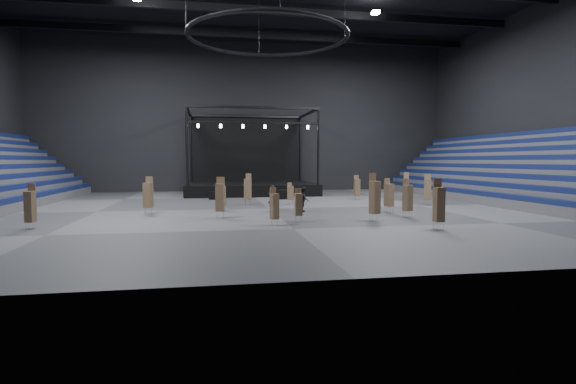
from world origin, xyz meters
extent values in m
plane|color=#48484B|center=(0.00, 0.00, 0.00)|extent=(50.00, 50.00, 0.00)
cube|color=black|center=(0.00, 21.00, 9.00)|extent=(50.00, 0.20, 18.00)
cube|color=black|center=(25.00, 0.00, 9.00)|extent=(0.20, 42.00, 18.00)
cube|color=#0D133B|center=(-18.12, 0.00, 0.95)|extent=(0.59, 40.00, 0.40)
cube|color=#505053|center=(21.40, 0.00, 0.38)|extent=(7.20, 40.00, 0.75)
cube|color=#0D133B|center=(18.12, 0.00, 0.95)|extent=(0.59, 40.00, 0.40)
cube|color=#505053|center=(21.85, 0.00, 0.75)|extent=(6.30, 40.00, 1.50)
cube|color=#0D133B|center=(19.02, 0.00, 1.70)|extent=(0.59, 40.00, 0.40)
cube|color=#505053|center=(22.30, 0.00, 1.12)|extent=(5.40, 40.00, 2.25)
cube|color=#0D133B|center=(19.91, 0.00, 2.45)|extent=(0.59, 40.00, 0.40)
cube|color=#505053|center=(22.75, 0.00, 1.50)|extent=(4.50, 40.00, 3.00)
cube|color=#0D133B|center=(20.82, 0.00, 3.20)|extent=(0.59, 40.00, 0.40)
cube|color=#505053|center=(23.20, 0.00, 1.88)|extent=(3.60, 40.00, 3.75)
cube|color=#0D133B|center=(21.71, 0.00, 3.95)|extent=(0.59, 40.00, 0.40)
cube|color=#505053|center=(23.65, 0.00, 2.25)|extent=(2.70, 40.00, 4.50)
cube|color=#0D133B|center=(22.61, 0.00, 4.70)|extent=(0.59, 40.00, 0.40)
cube|color=#505053|center=(24.10, 0.00, 2.62)|extent=(1.80, 40.00, 5.25)
cube|color=#0D133B|center=(23.52, 0.00, 5.45)|extent=(0.59, 40.00, 0.40)
cube|color=#505053|center=(24.55, 0.00, 3.00)|extent=(0.90, 40.00, 6.00)
cube|color=#0D133B|center=(24.41, 0.00, 6.20)|extent=(0.59, 40.00, 0.40)
cube|color=black|center=(0.00, 15.50, 0.60)|extent=(14.00, 10.00, 1.20)
cube|color=black|center=(0.00, 20.30, 5.20)|extent=(13.30, 0.30, 8.00)
cylinder|color=black|center=(-6.60, 10.90, 5.10)|extent=(0.24, 0.24, 7.80)
cylinder|color=black|center=(-6.60, 20.10, 5.10)|extent=(0.24, 0.24, 7.80)
cylinder|color=black|center=(6.60, 10.90, 5.10)|extent=(0.24, 0.24, 7.80)
cylinder|color=black|center=(6.60, 20.10, 5.10)|extent=(0.24, 0.24, 7.80)
cube|color=black|center=(0.00, 10.90, 9.00)|extent=(13.40, 0.25, 0.25)
cube|color=black|center=(0.00, 20.10, 9.00)|extent=(13.40, 0.25, 0.25)
cube|color=black|center=(0.00, 10.90, 7.50)|extent=(13.40, 0.20, 0.20)
cylinder|color=white|center=(-5.50, 10.90, 7.10)|extent=(0.24, 0.24, 0.35)
cylinder|color=white|center=(-3.30, 10.90, 7.10)|extent=(0.24, 0.24, 0.35)
cylinder|color=white|center=(-1.10, 10.90, 7.10)|extent=(0.24, 0.24, 0.35)
cylinder|color=white|center=(1.10, 10.90, 7.10)|extent=(0.24, 0.24, 0.35)
cylinder|color=white|center=(3.30, 10.90, 7.10)|extent=(0.24, 0.24, 0.35)
cylinder|color=white|center=(5.50, 10.90, 7.10)|extent=(0.24, 0.24, 0.35)
torus|color=black|center=(0.00, 0.00, 13.00)|extent=(12.30, 12.30, 0.30)
cylinder|color=black|center=(6.00, 0.00, 15.50)|extent=(0.04, 0.04, 5.00)
cylinder|color=black|center=(0.00, 6.00, 15.50)|extent=(0.04, 0.04, 5.00)
cube|color=black|center=(0.00, 7.00, 17.20)|extent=(49.00, 0.35, 0.70)
cube|color=black|center=(0.00, 15.00, 17.20)|extent=(49.00, 0.35, 0.70)
cube|color=white|center=(10.00, 4.00, 16.60)|extent=(0.60, 0.60, 0.25)
cube|color=black|center=(-3.91, 8.95, 0.38)|extent=(1.28, 1.00, 0.76)
cube|color=black|center=(2.71, 8.09, 0.43)|extent=(1.33, 0.70, 0.87)
cube|color=black|center=(2.86, 9.35, 0.42)|extent=(1.32, 0.77, 0.84)
cylinder|color=silver|center=(9.06, 6.09, 0.21)|extent=(0.03, 0.03, 0.42)
cylinder|color=silver|center=(9.06, 6.49, 0.21)|extent=(0.03, 0.03, 0.42)
cylinder|color=silver|center=(9.45, 6.09, 0.21)|extent=(0.03, 0.03, 0.42)
cylinder|color=silver|center=(9.45, 6.49, 0.21)|extent=(0.03, 0.03, 0.42)
cube|color=#917150|center=(9.26, 6.29, 1.19)|extent=(0.52, 0.52, 1.54)
cube|color=#917150|center=(9.25, 6.50, 1.91)|extent=(0.48, 0.08, 0.85)
cylinder|color=silver|center=(8.09, -7.01, 0.20)|extent=(0.03, 0.03, 0.41)
cylinder|color=silver|center=(8.09, -6.62, 0.20)|extent=(0.03, 0.03, 0.41)
cylinder|color=silver|center=(8.48, -7.01, 0.20)|extent=(0.03, 0.03, 0.41)
cylinder|color=silver|center=(8.48, -6.62, 0.20)|extent=(0.03, 0.03, 0.41)
cube|color=#917150|center=(8.29, -6.82, 1.26)|extent=(0.63, 0.63, 1.69)
cube|color=#917150|center=(8.22, -6.62, 2.05)|extent=(0.46, 0.22, 0.93)
cylinder|color=silver|center=(-0.97, -9.08, 0.17)|extent=(0.03, 0.03, 0.34)
cylinder|color=silver|center=(-0.97, -8.75, 0.17)|extent=(0.03, 0.03, 0.34)
cylinder|color=silver|center=(-0.64, -9.08, 0.17)|extent=(0.03, 0.03, 0.34)
cylinder|color=silver|center=(-0.64, -8.75, 0.17)|extent=(0.03, 0.03, 0.34)
cube|color=#917150|center=(-0.80, -8.91, 1.08)|extent=(0.53, 0.53, 1.47)
cube|color=#917150|center=(-0.87, -8.76, 1.76)|extent=(0.38, 0.20, 0.81)
cylinder|color=silver|center=(7.49, -12.19, 0.20)|extent=(0.03, 0.03, 0.40)
cylinder|color=silver|center=(7.49, -11.81, 0.20)|extent=(0.03, 0.03, 0.40)
cylinder|color=silver|center=(7.87, -12.19, 0.20)|extent=(0.03, 0.03, 0.40)
cylinder|color=silver|center=(7.87, -11.81, 0.20)|extent=(0.03, 0.03, 0.40)
cube|color=#917150|center=(7.68, -12.00, 1.34)|extent=(0.49, 0.49, 1.87)
cube|color=#917150|center=(7.68, -11.80, 2.22)|extent=(0.46, 0.06, 1.03)
cylinder|color=silver|center=(-4.00, -5.42, 0.22)|extent=(0.03, 0.03, 0.45)
cylinder|color=silver|center=(-4.00, -4.99, 0.22)|extent=(0.03, 0.03, 0.45)
cylinder|color=silver|center=(-3.58, -5.42, 0.22)|extent=(0.03, 0.03, 0.45)
cylinder|color=silver|center=(-3.58, -4.99, 0.22)|extent=(0.03, 0.03, 0.45)
cube|color=#917150|center=(-3.79, -5.20, 1.33)|extent=(0.63, 0.63, 1.77)
cube|color=#917150|center=(-3.75, -4.98, 2.16)|extent=(0.52, 0.16, 0.97)
cylinder|color=silver|center=(5.33, -8.32, 0.22)|extent=(0.03, 0.03, 0.43)
cylinder|color=silver|center=(5.33, -7.91, 0.22)|extent=(0.03, 0.03, 0.43)
cylinder|color=silver|center=(5.74, -8.32, 0.22)|extent=(0.03, 0.03, 0.43)
cylinder|color=silver|center=(5.74, -7.91, 0.22)|extent=(0.03, 0.03, 0.43)
cube|color=#917150|center=(5.54, -8.11, 1.43)|extent=(0.67, 0.67, 2.00)
cube|color=#917150|center=(5.46, -7.91, 2.38)|extent=(0.49, 0.24, 1.10)
cylinder|color=silver|center=(13.03, 3.96, 0.20)|extent=(0.03, 0.03, 0.39)
cylinder|color=silver|center=(13.03, 4.33, 0.20)|extent=(0.03, 0.03, 0.39)
cylinder|color=silver|center=(13.40, 3.96, 0.20)|extent=(0.03, 0.03, 0.39)
cylinder|color=silver|center=(13.40, 4.33, 0.20)|extent=(0.03, 0.03, 0.39)
cube|color=#917150|center=(13.22, 4.15, 1.29)|extent=(0.62, 0.62, 1.80)
cube|color=#917150|center=(13.30, 4.32, 2.14)|extent=(0.43, 0.24, 0.99)
cylinder|color=silver|center=(-14.18, -8.28, 0.18)|extent=(0.03, 0.03, 0.37)
cylinder|color=silver|center=(-14.18, -7.93, 0.18)|extent=(0.03, 0.03, 0.37)
cylinder|color=silver|center=(-13.82, -8.28, 0.18)|extent=(0.03, 0.03, 0.37)
cylinder|color=silver|center=(-13.82, -7.93, 0.18)|extent=(0.03, 0.03, 0.37)
cube|color=#917150|center=(-14.00, -8.10, 1.21)|extent=(0.54, 0.54, 1.68)
cube|color=#917150|center=(-13.95, -7.93, 2.00)|extent=(0.42, 0.16, 0.92)
cylinder|color=silver|center=(-3.77, -1.39, 0.20)|extent=(0.03, 0.03, 0.41)
cylinder|color=silver|center=(-3.77, -1.01, 0.20)|extent=(0.03, 0.03, 0.41)
cylinder|color=silver|center=(-3.39, -1.39, 0.20)|extent=(0.03, 0.03, 0.41)
cylinder|color=silver|center=(-3.39, -1.01, 0.20)|extent=(0.03, 0.03, 0.41)
cube|color=#917150|center=(-3.58, -1.20, 1.12)|extent=(0.60, 0.60, 1.42)
cube|color=#917150|center=(-3.64, -1.00, 1.78)|extent=(0.47, 0.19, 0.78)
cylinder|color=silver|center=(-1.51, 2.99, 0.21)|extent=(0.03, 0.03, 0.42)
cylinder|color=silver|center=(-1.51, 3.39, 0.21)|extent=(0.03, 0.03, 0.42)
cylinder|color=silver|center=(-1.11, 2.99, 0.21)|extent=(0.03, 0.03, 0.42)
cylinder|color=silver|center=(-1.11, 3.39, 0.21)|extent=(0.03, 0.03, 0.42)
cube|color=#917150|center=(-1.31, 3.19, 1.30)|extent=(0.67, 0.67, 1.76)
cube|color=#917150|center=(-1.23, 3.38, 2.13)|extent=(0.47, 0.26, 0.97)
cylinder|color=silver|center=(0.68, -7.82, 0.18)|extent=(0.03, 0.03, 0.36)
cylinder|color=silver|center=(0.68, -7.48, 0.18)|extent=(0.03, 0.03, 0.36)
cylinder|color=silver|center=(1.02, -7.82, 0.18)|extent=(0.03, 0.03, 0.36)
cylinder|color=silver|center=(1.02, -7.48, 0.18)|extent=(0.03, 0.03, 0.36)
cube|color=#917150|center=(0.85, -7.65, 1.03)|extent=(0.44, 0.44, 1.34)
cube|color=#917150|center=(0.85, -7.47, 1.65)|extent=(0.42, 0.06, 0.74)
cylinder|color=silver|center=(7.93, -4.30, 0.22)|extent=(0.03, 0.03, 0.44)
cylinder|color=silver|center=(7.93, -3.89, 0.22)|extent=(0.03, 0.03, 0.44)
cylinder|color=silver|center=(8.34, -4.30, 0.22)|extent=(0.03, 0.03, 0.44)
cylinder|color=silver|center=(8.34, -3.89, 0.22)|extent=(0.03, 0.03, 0.44)
cube|color=#917150|center=(8.13, -4.10, 1.24)|extent=(0.68, 0.68, 1.61)
cube|color=#917150|center=(8.05, -3.89, 1.99)|extent=(0.49, 0.25, 0.88)
cylinder|color=silver|center=(13.18, 0.20, 0.22)|extent=(0.03, 0.03, 0.45)
cylinder|color=silver|center=(13.18, 0.62, 0.22)|extent=(0.03, 0.03, 0.45)
cylinder|color=silver|center=(13.60, 0.20, 0.22)|extent=(0.03, 0.03, 0.45)
cylinder|color=silver|center=(13.60, 0.62, 0.22)|extent=(0.03, 0.03, 0.45)
cube|color=#917150|center=(13.39, 0.41, 1.31)|extent=(0.70, 0.70, 1.73)
cube|color=#917150|center=(13.48, 0.61, 2.12)|extent=(0.50, 0.25, 0.95)
cylinder|color=silver|center=(2.12, 2.89, 0.18)|extent=(0.03, 0.03, 0.35)
cylinder|color=silver|center=(2.12, 3.22, 0.18)|extent=(0.03, 0.03, 0.35)
cylinder|color=silver|center=(2.46, 2.89, 0.18)|extent=(0.03, 0.03, 0.35)
cylinder|color=silver|center=(2.46, 3.22, 0.18)|extent=(0.03, 0.03, 0.35)
cube|color=#917150|center=(2.29, 3.05, 0.95)|extent=(0.52, 0.52, 1.20)
cube|color=#917150|center=(2.24, 3.22, 1.50)|extent=(0.41, 0.15, 0.66)
cylinder|color=silver|center=(-8.84, -2.49, 0.22)|extent=(0.03, 0.03, 0.45)
cylinder|color=silver|center=(-8.84, -2.06, 0.22)|extent=(0.03, 0.03, 0.45)
cylinder|color=silver|center=(-8.41, -2.49, 0.22)|extent=(0.03, 0.03, 0.45)
cylinder|color=silver|center=(-8.41, -2.06, 0.22)|extent=(0.03, 0.03, 0.45)
cube|color=#917150|center=(-8.63, -2.27, 1.31)|extent=(0.68, 0.68, 1.72)
cube|color=#917150|center=(-8.56, -2.06, 2.12)|extent=(0.51, 0.22, 0.95)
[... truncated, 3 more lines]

